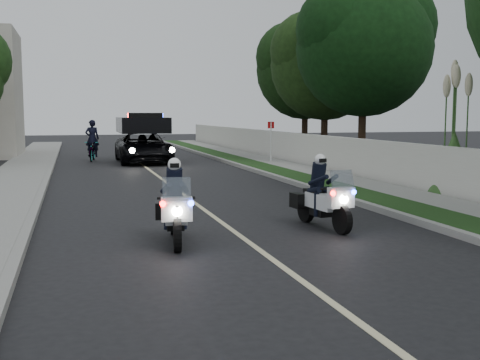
% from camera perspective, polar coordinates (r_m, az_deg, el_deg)
% --- Properties ---
extents(ground, '(120.00, 120.00, 0.00)m').
position_cam_1_polar(ground, '(10.92, 1.54, -6.48)').
color(ground, black).
rests_on(ground, ground).
extents(curb_right, '(0.20, 60.00, 0.15)m').
position_cam_1_polar(curb_right, '(21.57, 4.09, 0.10)').
color(curb_right, gray).
rests_on(curb_right, ground).
extents(grass_verge, '(1.20, 60.00, 0.16)m').
position_cam_1_polar(grass_verge, '(21.81, 5.82, 0.16)').
color(grass_verge, '#193814').
rests_on(grass_verge, ground).
extents(sidewalk_right, '(1.40, 60.00, 0.16)m').
position_cam_1_polar(sidewalk_right, '(22.32, 8.93, 0.25)').
color(sidewalk_right, gray).
rests_on(sidewalk_right, ground).
extents(property_wall, '(0.22, 60.00, 1.50)m').
position_cam_1_polar(property_wall, '(22.69, 11.26, 2.01)').
color(property_wall, beige).
rests_on(property_wall, ground).
extents(curb_left, '(0.20, 60.00, 0.15)m').
position_cam_1_polar(curb_left, '(20.33, -18.22, -0.59)').
color(curb_left, gray).
rests_on(curb_left, ground).
extents(sidewalk_left, '(2.00, 60.00, 0.16)m').
position_cam_1_polar(sidewalk_left, '(20.41, -21.31, -0.67)').
color(sidewalk_left, gray).
rests_on(sidewalk_left, ground).
extents(lane_marking, '(0.12, 50.00, 0.01)m').
position_cam_1_polar(lane_marking, '(20.56, -6.73, -0.44)').
color(lane_marking, '#BFB78C').
rests_on(lane_marking, ground).
extents(police_moto_left, '(0.89, 1.95, 1.60)m').
position_cam_1_polar(police_moto_left, '(11.42, -6.18, -5.95)').
color(police_moto_left, white).
rests_on(police_moto_left, ground).
extents(police_moto_right, '(0.85, 1.92, 1.58)m').
position_cam_1_polar(police_moto_right, '(12.92, 7.86, -4.52)').
color(police_moto_right, silver).
rests_on(police_moto_right, ground).
extents(police_suv, '(2.51, 5.42, 2.63)m').
position_cam_1_polar(police_suv, '(29.99, -9.17, 1.65)').
color(police_suv, black).
rests_on(police_suv, ground).
extents(bicycle, '(0.91, 1.98, 1.00)m').
position_cam_1_polar(bicycle, '(31.61, -13.88, 1.79)').
color(bicycle, black).
rests_on(bicycle, ground).
extents(cyclist, '(0.69, 0.47, 1.91)m').
position_cam_1_polar(cyclist, '(31.61, -13.88, 1.79)').
color(cyclist, black).
rests_on(cyclist, ground).
extents(sign_post, '(0.33, 0.33, 2.10)m').
position_cam_1_polar(sign_post, '(28.76, 2.95, 1.53)').
color(sign_post, red).
rests_on(sign_post, ground).
extents(pampas_far, '(1.63, 1.63, 4.28)m').
position_cam_1_polar(pampas_far, '(18.70, 19.61, -1.46)').
color(pampas_far, beige).
rests_on(pampas_far, ground).
extents(tree_right_c, '(8.20, 8.20, 10.52)m').
position_cam_1_polar(tree_right_c, '(28.83, 11.50, 1.42)').
color(tree_right_c, black).
rests_on(tree_right_c, ground).
extents(tree_right_d, '(7.41, 7.41, 9.59)m').
position_cam_1_polar(tree_right_d, '(32.13, 8.01, 1.98)').
color(tree_right_d, '#1E3A13').
rests_on(tree_right_d, ground).
extents(tree_right_e, '(7.07, 7.07, 9.63)m').
position_cam_1_polar(tree_right_e, '(35.92, 6.17, 2.47)').
color(tree_right_e, black).
rests_on(tree_right_e, ground).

